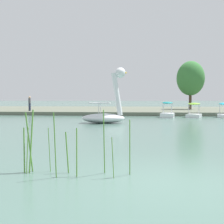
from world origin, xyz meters
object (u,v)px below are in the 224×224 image
object	(u,v)px
swan_boat	(106,110)
tree_broadleaf_right	(190,78)
pedal_boat_lime	(194,113)
pedal_boat_cyan	(223,114)
pedal_boat_teal	(167,113)
person_on_path	(30,103)

from	to	relation	value
swan_boat	tree_broadleaf_right	distance (m)	21.10
pedal_boat_lime	pedal_boat_cyan	size ratio (longest dim) A/B	1.15
pedal_boat_cyan	tree_broadleaf_right	xyz separation A→B (m)	(-1.16, 11.41, 4.07)
pedal_boat_lime	tree_broadleaf_right	size ratio (longest dim) A/B	0.35
pedal_boat_lime	pedal_boat_cyan	distance (m)	2.70
pedal_boat_cyan	swan_boat	bearing A→B (deg)	-144.32
pedal_boat_teal	swan_boat	bearing A→B (deg)	-125.92
swan_boat	pedal_boat_cyan	size ratio (longest dim) A/B	2.09
pedal_boat_teal	pedal_boat_lime	bearing A→B (deg)	7.62
person_on_path	pedal_boat_teal	bearing A→B (deg)	-17.01
swan_boat	pedal_boat_teal	xyz separation A→B (m)	(5.00, 6.90, -0.52)
tree_broadleaf_right	person_on_path	distance (m)	20.74
swan_boat	pedal_boat_teal	world-z (taller)	swan_boat
swan_boat	pedal_boat_cyan	world-z (taller)	swan_boat
pedal_boat_cyan	person_on_path	size ratio (longest dim) A/B	1.14
tree_broadleaf_right	pedal_boat_teal	bearing A→B (deg)	-108.88
pedal_boat_teal	pedal_boat_lime	distance (m)	2.52
pedal_boat_cyan	pedal_boat_teal	bearing A→B (deg)	-175.35
pedal_boat_teal	pedal_boat_cyan	distance (m)	5.22
person_on_path	swan_boat	bearing A→B (deg)	-48.67
swan_boat	person_on_path	xyz separation A→B (m)	(-10.15, 11.54, 0.37)
pedal_boat_cyan	tree_broadleaf_right	world-z (taller)	tree_broadleaf_right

